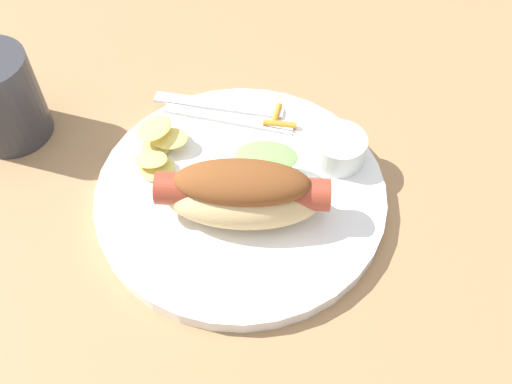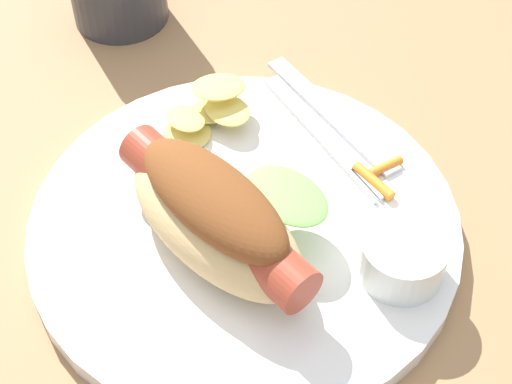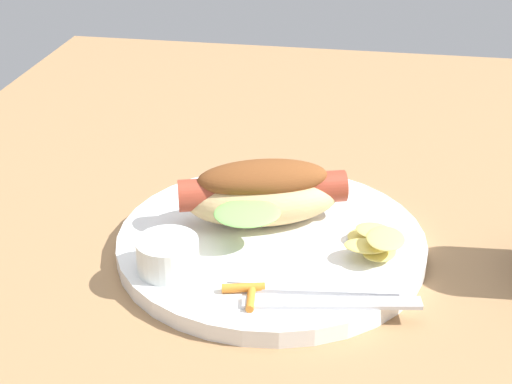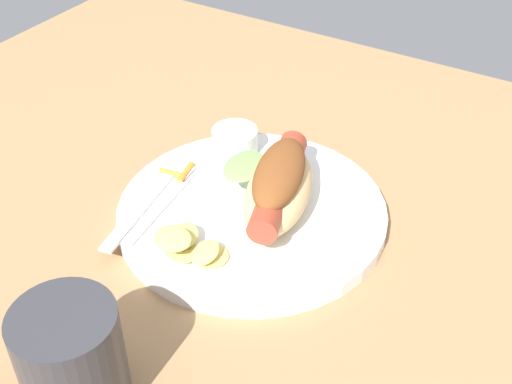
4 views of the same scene
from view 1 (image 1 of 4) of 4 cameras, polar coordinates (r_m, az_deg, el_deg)
ground_plane at (r=56.20cm, az=-2.81°, el=-3.90°), size 120.00×90.00×1.80cm
plate at (r=56.55cm, az=-1.11°, el=-0.29°), size 28.64×28.64×1.60cm
hot_dog at (r=51.89cm, az=-1.31°, el=0.02°), size 12.93×16.01×6.21cm
sauce_ramekin at (r=57.96cm, az=8.30°, el=4.30°), size 5.36×5.36×2.93cm
fork at (r=62.09cm, az=-3.10°, el=7.35°), size 2.83×14.30×0.40cm
knife at (r=63.60cm, az=-3.76°, el=8.66°), size 3.83×14.45×0.36cm
chips_pile at (r=58.81cm, az=-9.79°, el=4.47°), size 7.76×6.02×2.67cm
carrot_garnish at (r=61.60cm, az=2.43°, el=7.14°), size 3.61×3.64×0.76cm
drinking_cup at (r=65.22cm, az=-24.19°, el=8.53°), size 8.17×8.17×9.91cm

